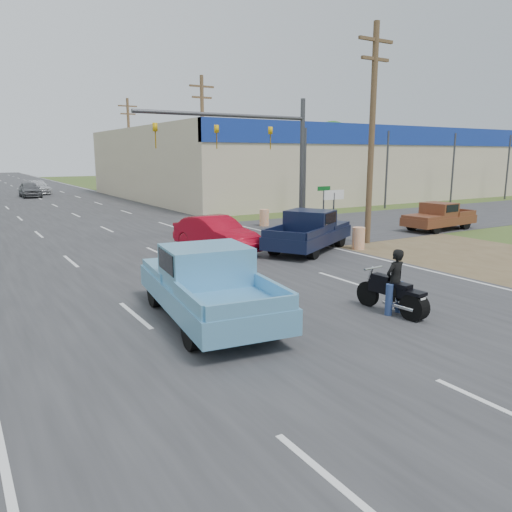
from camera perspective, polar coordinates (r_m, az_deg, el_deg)
ground at (r=9.60m, az=26.04°, el=-15.50°), size 200.00×200.00×0.00m
main_road at (r=45.20m, az=-22.02°, el=5.37°), size 15.00×180.00×0.02m
cross_road at (r=23.96m, az=-12.92°, el=1.19°), size 120.00×10.00×0.02m
dirt_verge at (r=23.77m, az=20.19°, el=0.68°), size 8.00×18.00×0.01m
big_box_store at (r=59.34m, az=10.30°, el=10.47°), size 50.00×28.10×6.60m
utility_pole_1 at (r=24.31m, az=13.11°, el=13.90°), size 2.00×0.28×10.00m
utility_pole_2 at (r=39.25m, az=-6.10°, el=13.09°), size 2.00×0.28×10.00m
utility_pole_3 at (r=56.02m, az=-14.26°, el=12.31°), size 2.00×0.28×10.00m
tree_3 at (r=97.15m, az=8.67°, el=12.55°), size 8.40×8.40×10.40m
tree_5 at (r=106.22m, az=-11.16°, el=12.19°), size 7.98×7.98×9.88m
barrel_0 at (r=22.82m, az=11.64°, el=1.99°), size 0.56×0.56×1.00m
barrel_1 at (r=29.73m, az=0.95°, el=4.39°), size 0.56×0.56×1.00m
lane_sign at (r=24.25m, az=8.88°, el=5.98°), size 1.20×0.08×2.52m
street_name_sign at (r=25.81m, az=7.72°, el=5.68°), size 0.80×0.08×2.61m
signal_mast at (r=25.18m, az=0.30°, el=12.92°), size 9.12×0.40×7.00m
red_convertible at (r=21.91m, az=-4.66°, el=2.49°), size 2.26×4.81×1.52m
motorcycle at (r=13.71m, az=15.71°, el=-4.44°), size 0.70×2.27×1.15m
rider at (r=13.66m, az=15.58°, el=-3.09°), size 0.64×0.45×1.67m
blue_pickup at (r=12.83m, az=-5.73°, el=-3.02°), size 2.94×6.03×1.92m
navy_pickup at (r=22.19m, az=6.20°, el=2.95°), size 5.71×4.49×1.79m
brown_pickup at (r=29.86m, az=20.11°, el=4.27°), size 4.81×2.16×1.55m
distant_car_grey at (r=55.15m, az=-24.43°, el=6.92°), size 1.84×4.51×1.53m
distant_car_silver at (r=59.15m, az=-23.66°, el=7.19°), size 2.19×5.06×1.45m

